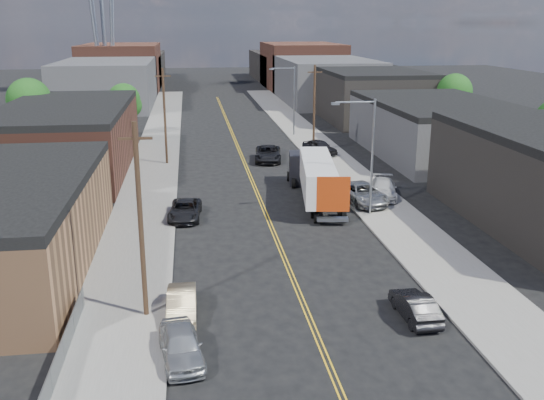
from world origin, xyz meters
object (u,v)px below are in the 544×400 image
object	(u,v)px
car_left_b	(182,304)
car_right_lot_b	(383,188)
car_right_lot_c	(320,147)
car_right_oncoming	(415,306)
semi_truck	(314,175)
car_ahead_truck	(268,154)
car_right_lot_a	(363,193)
car_left_c	(185,210)
car_left_a	(181,345)

from	to	relation	value
car_left_b	car_right_lot_b	xyz separation A→B (m)	(16.84, 19.47, 0.21)
car_right_lot_b	car_right_lot_c	xyz separation A→B (m)	(-1.70, 17.90, 0.07)
car_right_lot_c	car_right_oncoming	bearing A→B (deg)	-119.94
semi_truck	car_ahead_truck	xyz separation A→B (m)	(-1.90, 15.26, -1.30)
semi_truck	car_right_lot_a	bearing A→B (deg)	-20.22
car_left_c	car_right_oncoming	bearing A→B (deg)	-52.40
car_left_b	car_left_c	bearing A→B (deg)	90.06
semi_truck	car_left_b	bearing A→B (deg)	-110.66
semi_truck	car_right_lot_a	distance (m)	4.35
semi_truck	car_right_lot_b	bearing A→B (deg)	2.70
car_left_b	car_right_lot_a	bearing A→B (deg)	51.56
semi_truck	car_left_a	world-z (taller)	semi_truck
car_left_a	car_right_lot_b	world-z (taller)	car_right_lot_b
semi_truck	car_left_b	world-z (taller)	semi_truck
car_left_a	car_right_lot_b	size ratio (longest dim) A/B	0.85
car_right_oncoming	car_ahead_truck	distance (m)	37.17
car_left_a	car_ahead_truck	bearing A→B (deg)	69.27
car_left_c	car_right_oncoming	distance (m)	21.38
car_right_lot_b	car_ahead_truck	xyz separation A→B (m)	(-7.84, 15.80, -0.08)
car_left_a	car_ahead_truck	world-z (taller)	car_ahead_truck
car_right_oncoming	car_ahead_truck	size ratio (longest dim) A/B	0.69
car_left_a	car_right_lot_b	bearing A→B (deg)	46.70
car_ahead_truck	car_right_lot_a	bearing A→B (deg)	-64.38
car_right_lot_b	car_ahead_truck	world-z (taller)	car_right_lot_b
car_right_lot_a	car_right_oncoming	bearing A→B (deg)	-107.61
car_left_c	car_left_a	bearing A→B (deg)	-85.45
car_left_b	car_left_c	distance (m)	16.20
car_left_c	car_right_lot_b	world-z (taller)	car_right_lot_b
car_right_oncoming	car_right_lot_a	xyz separation A→B (m)	(2.92, 19.84, 0.29)
car_right_lot_a	car_left_c	bearing A→B (deg)	178.02
car_left_c	car_right_oncoming	xyz separation A→B (m)	(11.54, -18.00, -0.02)
car_right_lot_b	semi_truck	bearing A→B (deg)	-170.43
car_right_lot_a	car_right_lot_c	world-z (taller)	car_right_lot_c
car_left_c	car_right_lot_a	size ratio (longest dim) A/B	0.86
car_left_a	car_left_b	xyz separation A→B (m)	(0.00, 4.21, -0.06)
car_left_b	car_right_lot_b	bearing A→B (deg)	49.70
semi_truck	car_right_lot_c	bearing A→B (deg)	84.19
car_left_b	car_right_lot_b	world-z (taller)	car_right_lot_b
car_right_oncoming	car_right_lot_c	distance (m)	39.32
car_left_b	car_ahead_truck	bearing A→B (deg)	76.24
car_left_b	car_right_lot_c	xyz separation A→B (m)	(15.14, 37.37, 0.29)
car_left_b	car_right_lot_c	distance (m)	40.32
car_right_oncoming	car_right_lot_a	distance (m)	20.05
car_left_c	car_right_lot_c	distance (m)	25.95
car_left_a	car_right_lot_c	bearing A→B (deg)	62.11
car_left_b	car_right_lot_a	xyz separation A→B (m)	(14.60, 18.04, 0.28)
car_ahead_truck	car_left_b	bearing A→B (deg)	-96.68
car_right_oncoming	car_right_lot_a	world-z (taller)	car_right_lot_a
semi_truck	car_left_a	size ratio (longest dim) A/B	3.33
car_right_lot_b	car_left_a	bearing A→B (deg)	-110.63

